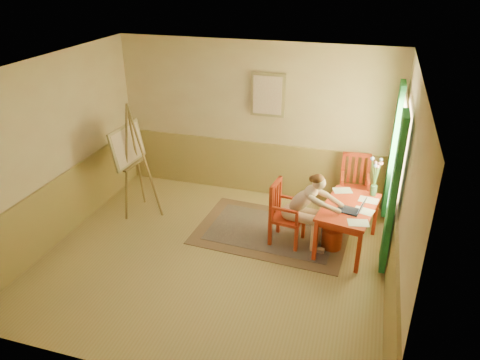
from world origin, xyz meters
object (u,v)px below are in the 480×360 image
(figure, at_px, (306,207))
(easel, at_px, (130,150))
(chair_back, at_px, (354,186))
(table, at_px, (349,211))
(chair_left, at_px, (285,213))
(laptop, at_px, (353,209))

(figure, xyz_separation_m, easel, (-3.01, 0.24, 0.47))
(figure, distance_m, easel, 3.05)
(chair_back, xyz_separation_m, easel, (-3.64, -0.98, 0.62))
(table, height_order, chair_back, chair_back)
(table, xyz_separation_m, easel, (-3.62, 0.10, 0.52))
(chair_left, distance_m, figure, 0.37)
(chair_left, bearing_deg, chair_back, 51.40)
(chair_back, bearing_deg, easel, -164.92)
(figure, bearing_deg, laptop, -1.17)
(figure, bearing_deg, chair_left, 175.01)
(easel, bearing_deg, chair_back, 15.08)
(table, height_order, easel, easel)
(chair_left, distance_m, easel, 2.77)
(figure, distance_m, laptop, 0.68)
(table, relative_size, figure, 1.05)
(table, height_order, figure, figure)
(chair_back, relative_size, laptop, 2.57)
(table, height_order, laptop, laptop)
(chair_left, height_order, easel, easel)
(chair_left, height_order, figure, figure)
(laptop, bearing_deg, easel, 176.02)
(chair_left, xyz_separation_m, chair_back, (0.95, 1.19, 0.03))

